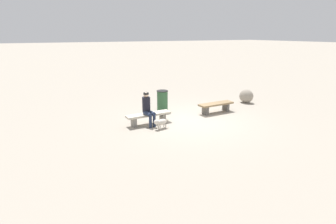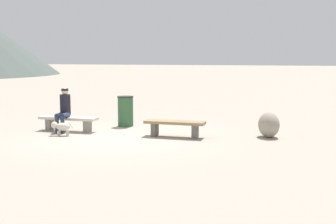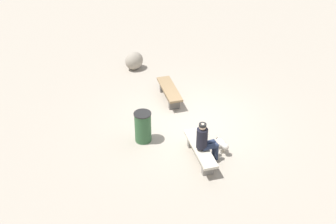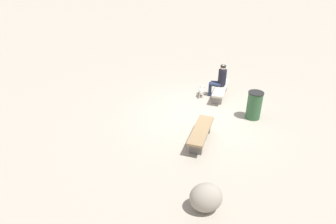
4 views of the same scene
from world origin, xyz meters
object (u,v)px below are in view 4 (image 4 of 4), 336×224
Objects in this scene: bench_right at (221,89)px; bench_left at (201,133)px; dog at (202,90)px; trash_bin at (254,105)px; boulder at (206,198)px; seated_person at (219,79)px.

bench_left is at bearing 179.19° from bench_right.
bench_left is 2.63× the size of dog.
trash_bin is 1.34× the size of boulder.
trash_bin is at bearing -34.62° from bench_left.
trash_bin is at bearing -140.08° from seated_person.
seated_person is 5.88m from boulder.
dog is 5.75m from boulder.
boulder is at bearing 172.44° from trash_bin.
bench_left is 3.37m from seated_person.
trash_bin reaches higher than dog.
bench_left is 3.27m from bench_right.
boulder is at bearing -173.74° from bench_right.
bench_left is at bearing -175.49° from dog.
dog is at bearing 103.09° from bench_right.
bench_right is 2.51× the size of boulder.
seated_person is (3.34, 0.12, 0.38)m from bench_left.
bench_left is 2.35× the size of boulder.
seated_person is 2.00× the size of dog.
bench_right is at bearing 46.82° from trash_bin.
seated_person reaches higher than bench_left.
dog is 0.89× the size of boulder.
bench_right is 1.88× the size of trash_bin.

